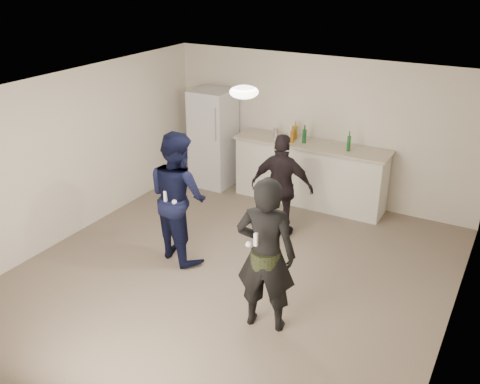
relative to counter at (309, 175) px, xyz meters
The scene contains 21 objects.
floor 2.72m from the counter, 89.83° to the right, with size 6.00×6.00×0.00m, color #6B5B4C.
ceiling 3.32m from the counter, 89.83° to the right, with size 6.00×6.00×0.00m, color silver.
wall_back 0.80m from the counter, 88.62° to the left, with size 6.00×6.00×0.00m, color beige.
wall_front 5.72m from the counter, 89.92° to the right, with size 6.00×6.00×0.00m, color beige.
wall_left 3.90m from the counter, 135.76° to the right, with size 6.00×6.00×0.00m, color beige.
wall_right 3.91m from the counter, 44.07° to the right, with size 6.00×6.00×0.00m, color beige.
counter is the anchor object (origin of this frame).
counter_top 0.55m from the counter, ahead, with size 2.68×0.64×0.04m, color #C3B397.
fridge 1.93m from the counter, behind, with size 0.70×0.70×1.80m, color silver.
fridge_handle 1.84m from the counter, 164.74° to the right, with size 0.02×0.02×0.60m, color silver.
ceiling_dome 3.05m from the counter, 89.81° to the right, with size 0.36×0.36×0.16m, color white.
shaker 0.93m from the counter, behind, with size 0.08×0.08×0.17m, color silver.
man 2.78m from the counter, 109.19° to the right, with size 0.91×0.71×1.87m, color #0E123A.
woman 3.55m from the counter, 75.79° to the right, with size 0.68×0.45×1.87m, color black.
camo_shorts 3.54m from the counter, 75.79° to the right, with size 0.34×0.34×0.28m, color #273417.
spectator 1.38m from the counter, 85.94° to the right, with size 0.96×0.40×1.63m, color black.
remote_man 3.06m from the counter, 107.44° to the right, with size 0.04×0.04×0.15m, color white.
nunchuk_man 2.98m from the counter, 105.39° to the right, with size 0.07×0.07×0.07m, color white.
remote_woman 3.83m from the counter, 76.73° to the right, with size 0.04×0.04×0.15m, color silver.
nunchuk_woman 3.77m from the counter, 78.12° to the right, with size 0.07×0.07×0.07m, color white.
bottle_cluster 0.69m from the counter, 169.28° to the right, with size 1.10×0.27×0.25m.
Camera 1 is at (3.11, -5.37, 3.97)m, focal length 40.00 mm.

